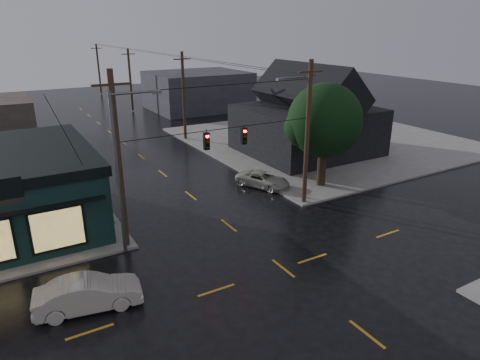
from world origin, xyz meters
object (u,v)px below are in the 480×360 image
corner_tree (325,121)px  suv_silver (263,179)px  utility_pole_nw (127,247)px  sedan_cream (88,294)px  utility_pole_ne (304,203)px

corner_tree → suv_silver: size_ratio=1.84×
utility_pole_nw → sedan_cream: utility_pole_nw is taller
suv_silver → corner_tree: bearing=-53.8°
utility_pole_nw → utility_pole_ne: size_ratio=1.00×
corner_tree → utility_pole_nw: size_ratio=0.80×
corner_tree → sedan_cream: 21.22m
utility_pole_ne → sedan_cream: utility_pole_ne is taller
corner_tree → utility_pole_nw: 17.36m
utility_pole_nw → utility_pole_ne: 13.00m
suv_silver → utility_pole_nw: bearing=174.8°
utility_pole_nw → sedan_cream: 5.81m
utility_pole_nw → utility_pole_ne: bearing=0.0°
utility_pole_nw → sedan_cream: (-3.13, -4.83, 0.77)m
utility_pole_ne → sedan_cream: bearing=-163.3°
utility_pole_ne → utility_pole_nw: bearing=180.0°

